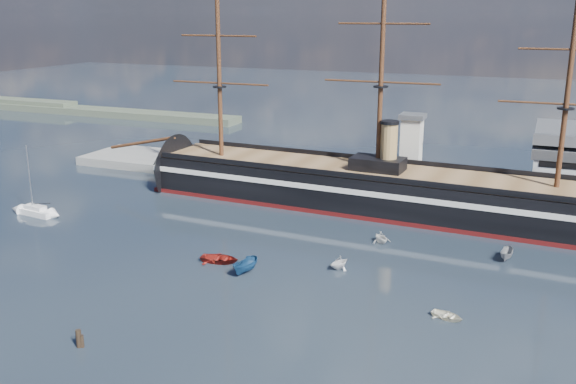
% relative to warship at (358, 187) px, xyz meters
% --- Properties ---
extents(ground, '(600.00, 600.00, 0.00)m').
position_rel_warship_xyz_m(ground, '(4.34, -20.00, -4.04)').
color(ground, black).
rests_on(ground, ground).
extents(quay, '(180.00, 18.00, 2.00)m').
position_rel_warship_xyz_m(quay, '(14.34, 16.00, -4.04)').
color(quay, slate).
rests_on(quay, ground).
extents(quay_tower, '(5.00, 5.00, 15.00)m').
position_rel_warship_xyz_m(quay_tower, '(7.34, 13.00, 5.72)').
color(quay_tower, silver).
rests_on(quay_tower, ground).
extents(shoreline, '(120.00, 10.00, 4.00)m').
position_rel_warship_xyz_m(shoreline, '(-134.89, 75.00, -2.59)').
color(shoreline, '#3F4C38').
rests_on(shoreline, ground).
extents(warship, '(113.22, 20.21, 53.94)m').
position_rel_warship_xyz_m(warship, '(0.00, 0.00, 0.00)').
color(warship, black).
rests_on(warship, ground).
extents(sailboat, '(8.61, 3.46, 13.40)m').
position_rel_warship_xyz_m(sailboat, '(-54.83, -28.84, -3.18)').
color(sailboat, white).
rests_on(sailboat, ground).
extents(motorboat_a, '(6.64, 3.29, 2.54)m').
position_rel_warship_xyz_m(motorboat_a, '(-5.61, -38.72, -4.04)').
color(motorboat_a, navy).
rests_on(motorboat_a, ground).
extents(motorboat_b, '(1.98, 3.92, 1.75)m').
position_rel_warship_xyz_m(motorboat_b, '(-11.16, -36.44, -4.04)').
color(motorboat_b, maroon).
rests_on(motorboat_b, ground).
extents(motorboat_c, '(5.45, 2.40, 2.12)m').
position_rel_warship_xyz_m(motorboat_c, '(29.51, -18.31, -4.04)').
color(motorboat_c, gray).
rests_on(motorboat_c, ground).
extents(motorboat_d, '(6.02, 5.83, 2.14)m').
position_rel_warship_xyz_m(motorboat_d, '(9.53, -18.37, -4.04)').
color(motorboat_d, white).
rests_on(motorboat_d, ground).
extents(motorboat_e, '(1.74, 2.75, 1.20)m').
position_rel_warship_xyz_m(motorboat_e, '(24.27, -42.04, -4.04)').
color(motorboat_e, '#F1EACD').
rests_on(motorboat_e, ground).
extents(motorboat_g, '(6.40, 4.61, 2.15)m').
position_rel_warship_xyz_m(motorboat_g, '(6.54, -31.66, -4.04)').
color(motorboat_g, white).
rests_on(motorboat_g, ground).
extents(piling_near_left, '(0.64, 0.64, 2.86)m').
position_rel_warship_xyz_m(piling_near_left, '(-13.67, -65.52, -4.04)').
color(piling_near_left, black).
rests_on(piling_near_left, ground).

